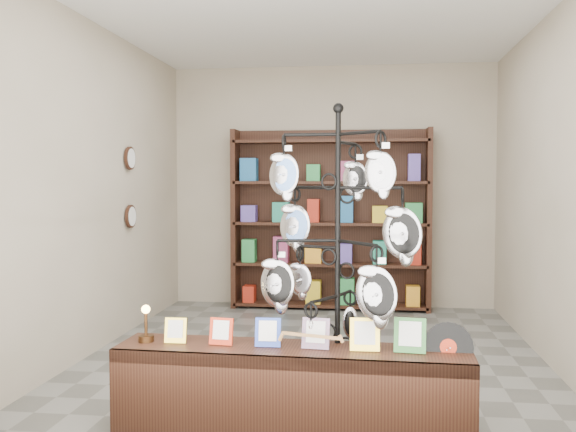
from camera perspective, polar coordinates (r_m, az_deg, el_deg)
name	(u,v)px	position (r m, az deg, el deg)	size (l,w,h in m)	color
ground	(313,359)	(5.78, 2.25, -12.56)	(5.00, 5.00, 0.00)	slate
room_envelope	(314,148)	(5.58, 2.29, 6.08)	(5.00, 5.00, 5.00)	#B7AA94
display_tree	(338,241)	(4.04, 4.44, -2.26)	(1.10, 1.10, 2.04)	black
front_shelf	(292,390)	(4.10, 0.34, -15.20)	(2.19, 0.51, 0.77)	black
back_shelving	(330,225)	(7.88, 3.78, -0.80)	(2.42, 0.36, 2.20)	black
wall_clocks	(130,187)	(6.81, -13.84, 2.49)	(0.03, 0.24, 0.84)	black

